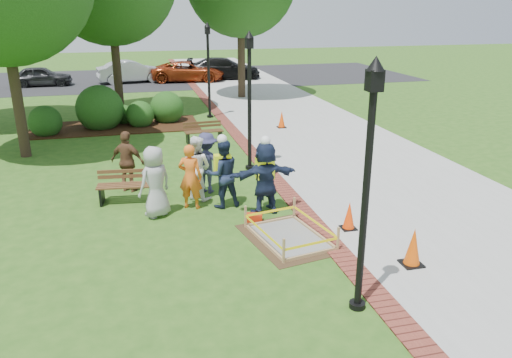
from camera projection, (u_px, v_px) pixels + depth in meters
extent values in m
plane|color=#285116|center=(247.00, 240.00, 11.10)|extent=(100.00, 100.00, 0.00)
cube|color=#9E9E99|center=(308.00, 127.00, 21.40)|extent=(6.00, 60.00, 0.02)
cube|color=maroon|center=(233.00, 131.00, 20.65)|extent=(0.50, 60.00, 0.03)
cube|color=#381E0F|center=(116.00, 127.00, 21.39)|extent=(7.00, 3.00, 0.05)
cube|color=black|center=(162.00, 78.00, 35.82)|extent=(36.00, 12.00, 0.01)
cube|color=#47331E|center=(289.00, 238.00, 11.18)|extent=(2.10, 2.58, 0.01)
cube|color=gray|center=(289.00, 238.00, 11.17)|extent=(1.52, 1.99, 0.04)
cube|color=tan|center=(289.00, 237.00, 11.17)|extent=(1.66, 2.13, 0.08)
cube|color=tan|center=(289.00, 227.00, 11.09)|extent=(1.69, 2.17, 0.55)
cube|color=yellow|center=(289.00, 226.00, 11.08)|extent=(1.63, 2.11, 0.06)
cube|color=brown|center=(127.00, 185.00, 13.09)|extent=(1.61, 0.63, 0.04)
cube|color=brown|center=(128.00, 174.00, 13.25)|extent=(1.56, 0.22, 0.25)
cube|color=black|center=(128.00, 194.00, 13.17)|extent=(1.47, 0.68, 0.46)
cube|color=#4D2F1A|center=(204.00, 131.00, 18.84)|extent=(1.48, 0.54, 0.04)
cube|color=#4D2F1A|center=(202.00, 124.00, 18.97)|extent=(1.45, 0.15, 0.23)
cube|color=black|center=(204.00, 137.00, 18.91)|extent=(1.35, 0.58, 0.42)
cube|color=black|center=(411.00, 264.00, 10.02)|extent=(0.41, 0.41, 0.05)
cone|color=#E34F07|center=(413.00, 246.00, 9.89)|extent=(0.33, 0.33, 0.76)
cube|color=black|center=(348.00, 228.00, 11.64)|extent=(0.35, 0.35, 0.05)
cone|color=#FF4008|center=(349.00, 215.00, 11.53)|extent=(0.27, 0.27, 0.64)
cube|color=black|center=(282.00, 127.00, 21.27)|extent=(0.36, 0.36, 0.05)
cone|color=#FD4A08|center=(282.00, 119.00, 21.15)|extent=(0.29, 0.29, 0.67)
cube|color=red|center=(254.00, 218.00, 12.05)|extent=(0.42, 0.30, 0.19)
cylinder|color=black|center=(365.00, 206.00, 8.01)|extent=(0.12, 0.12, 3.80)
cube|color=black|center=(375.00, 80.00, 7.35)|extent=(0.22, 0.22, 0.32)
cone|color=black|center=(376.00, 63.00, 7.27)|extent=(0.28, 0.28, 0.22)
cylinder|color=black|center=(357.00, 305.00, 8.62)|extent=(0.28, 0.28, 0.10)
cylinder|color=black|center=(250.00, 110.00, 15.34)|extent=(0.12, 0.12, 3.80)
cube|color=black|center=(249.00, 43.00, 14.68)|extent=(0.22, 0.22, 0.32)
cone|color=black|center=(249.00, 34.00, 14.60)|extent=(0.28, 0.28, 0.22)
cylinder|color=black|center=(250.00, 167.00, 15.95)|extent=(0.28, 0.28, 0.10)
cylinder|color=black|center=(209.00, 76.00, 22.66)|extent=(0.12, 0.12, 3.80)
cube|color=black|center=(207.00, 30.00, 22.00)|extent=(0.22, 0.22, 0.32)
cone|color=black|center=(207.00, 24.00, 21.92)|extent=(0.28, 0.28, 0.22)
cylinder|color=black|center=(210.00, 116.00, 23.27)|extent=(0.28, 0.28, 0.10)
cylinder|color=#3D2D1E|center=(15.00, 85.00, 16.48)|extent=(0.35, 0.35, 4.92)
cylinder|color=#3D2D1E|center=(116.00, 61.00, 22.95)|extent=(0.38, 0.38, 5.08)
cylinder|color=#3D2D1E|center=(241.00, 51.00, 27.54)|extent=(0.41, 0.41, 5.11)
sphere|color=#1A4012|center=(47.00, 135.00, 20.07)|extent=(1.30, 1.30, 1.30)
sphere|color=#1A4012|center=(102.00, 128.00, 21.23)|extent=(1.97, 1.97, 1.97)
sphere|color=#1A4012|center=(141.00, 126.00, 21.55)|extent=(1.19, 1.19, 1.19)
sphere|color=#1A4012|center=(168.00, 122.00, 22.37)|extent=(1.48, 1.48, 1.48)
sphere|color=#1A4012|center=(124.00, 123.00, 22.10)|extent=(0.89, 0.89, 0.89)
imported|color=#9F9F9F|center=(155.00, 182.00, 12.12)|extent=(0.68, 0.61, 1.78)
imported|color=orange|center=(190.00, 177.00, 12.62)|extent=(0.63, 0.54, 1.69)
imported|color=white|center=(196.00, 168.00, 13.25)|extent=(0.65, 0.63, 1.73)
imported|color=brown|center=(128.00, 162.00, 13.78)|extent=(0.65, 0.59, 1.72)
imported|color=#2F2F52|center=(207.00, 163.00, 13.71)|extent=(0.64, 0.57, 1.69)
imported|color=#1A2E45|center=(265.00, 178.00, 12.27)|extent=(0.62, 0.42, 1.85)
cube|color=#CEE413|center=(265.00, 168.00, 12.19)|extent=(0.42, 0.26, 0.52)
sphere|color=white|center=(265.00, 141.00, 11.96)|extent=(0.25, 0.25, 0.25)
imported|color=#1C2449|center=(264.00, 178.00, 12.53)|extent=(0.64, 0.55, 1.71)
cube|color=#CEE413|center=(264.00, 168.00, 12.45)|extent=(0.42, 0.26, 0.52)
sphere|color=white|center=(264.00, 144.00, 12.24)|extent=(0.25, 0.25, 0.25)
imported|color=#1A2C45|center=(223.00, 174.00, 12.69)|extent=(0.61, 0.43, 1.77)
cube|color=#CEE413|center=(223.00, 165.00, 12.61)|extent=(0.42, 0.26, 0.52)
sphere|color=white|center=(222.00, 139.00, 12.39)|extent=(0.25, 0.25, 0.25)
imported|color=#272729|center=(43.00, 86.00, 32.26)|extent=(1.90, 4.28, 1.39)
imported|color=#B0B1B5|center=(132.00, 83.00, 33.74)|extent=(2.95, 5.19, 1.60)
imported|color=#993413|center=(188.00, 81.00, 34.27)|extent=(2.60, 4.78, 1.48)
imported|color=black|center=(224.00, 79.00, 35.40)|extent=(2.97, 5.22, 1.61)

